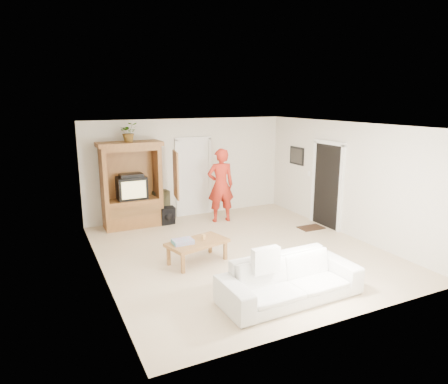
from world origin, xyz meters
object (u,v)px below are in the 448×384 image
object	(u,v)px
armoire	(133,190)
sofa	(290,279)
man	(221,185)
coffee_table	(197,244)

from	to	relation	value
armoire	sofa	distance (m)	5.01
man	sofa	world-z (taller)	man
sofa	coffee_table	distance (m)	2.13
armoire	man	xyz separation A→B (m)	(2.12, -0.56, 0.04)
man	coffee_table	bearing A→B (deg)	64.29
sofa	coffee_table	world-z (taller)	sofa
armoire	sofa	bearing A→B (deg)	-74.35
man	coffee_table	distance (m)	2.80
man	coffee_table	size ratio (longest dim) A/B	1.49
man	sofa	xyz separation A→B (m)	(-0.78, -4.24, -0.61)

